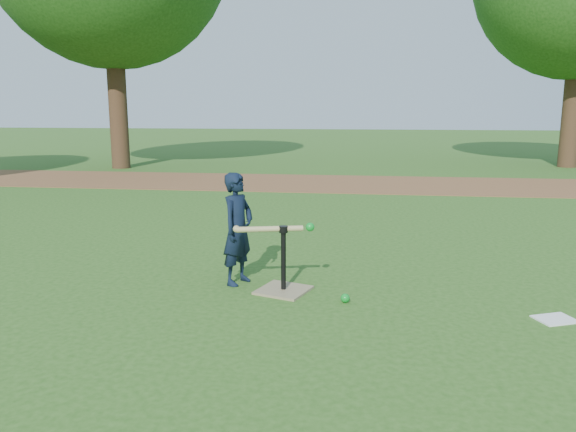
# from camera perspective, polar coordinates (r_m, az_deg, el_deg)

# --- Properties ---
(ground) EXTENTS (80.00, 80.00, 0.00)m
(ground) POSITION_cam_1_polar(r_m,az_deg,el_deg) (5.29, -1.51, -7.39)
(ground) COLOR #285116
(ground) RESTS_ON ground
(dirt_strip) EXTENTS (24.00, 3.00, 0.01)m
(dirt_strip) POSITION_cam_1_polar(r_m,az_deg,el_deg) (12.59, 4.11, 3.34)
(dirt_strip) COLOR brown
(dirt_strip) RESTS_ON ground
(child) EXTENTS (0.38, 0.46, 1.07)m
(child) POSITION_cam_1_polar(r_m,az_deg,el_deg) (5.34, -5.12, -1.31)
(child) COLOR black
(child) RESTS_ON ground
(wiffle_ball_ground) EXTENTS (0.08, 0.08, 0.08)m
(wiffle_ball_ground) POSITION_cam_1_polar(r_m,az_deg,el_deg) (4.94, 5.82, -8.30)
(wiffle_ball_ground) COLOR #0C8E24
(wiffle_ball_ground) RESTS_ON ground
(clipboard) EXTENTS (0.37, 0.33, 0.01)m
(clipboard) POSITION_cam_1_polar(r_m,az_deg,el_deg) (5.02, 25.50, -9.45)
(clipboard) COLOR white
(clipboard) RESTS_ON ground
(batting_tee) EXTENTS (0.55, 0.55, 0.61)m
(batting_tee) POSITION_cam_1_polar(r_m,az_deg,el_deg) (5.18, -0.46, -6.50)
(batting_tee) COLOR #8F7E5B
(batting_tee) RESTS_ON ground
(swing_action) EXTENTS (0.73, 0.21, 0.09)m
(swing_action) POSITION_cam_1_polar(r_m,az_deg,el_deg) (5.06, -1.35, -1.29)
(swing_action) COLOR tan
(swing_action) RESTS_ON ground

